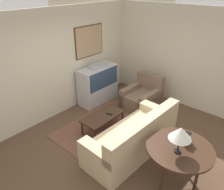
% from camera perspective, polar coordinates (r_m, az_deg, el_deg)
% --- Properties ---
extents(ground_plane, '(12.00, 12.00, 0.00)m').
position_cam_1_polar(ground_plane, '(4.90, 2.28, -13.07)').
color(ground_plane, brown).
extents(wall_back, '(12.00, 0.10, 2.70)m').
position_cam_1_polar(wall_back, '(5.63, -14.54, 7.66)').
color(wall_back, beige).
rests_on(wall_back, ground_plane).
extents(wall_right, '(0.06, 12.00, 2.70)m').
position_cam_1_polar(wall_right, '(6.28, 18.06, 9.20)').
color(wall_right, beige).
rests_on(wall_right, ground_plane).
extents(area_rug, '(2.39, 1.69, 0.01)m').
position_cam_1_polar(area_rug, '(5.42, -1.03, -8.45)').
color(area_rug, brown).
rests_on(area_rug, ground_plane).
extents(tv, '(1.21, 0.50, 1.15)m').
position_cam_1_polar(tv, '(6.35, -3.64, 2.90)').
color(tv, '#B7B7BC').
rests_on(tv, ground_plane).
extents(couch, '(2.16, 0.93, 0.92)m').
position_cam_1_polar(couch, '(4.59, 5.66, -11.19)').
color(couch, '#CCB289').
rests_on(couch, ground_plane).
extents(armchair, '(1.01, 0.83, 0.88)m').
position_cam_1_polar(armchair, '(6.19, 7.86, -0.65)').
color(armchair, brown).
rests_on(armchair, ground_plane).
extents(coffee_table, '(1.06, 0.52, 0.40)m').
position_cam_1_polar(coffee_table, '(5.16, -2.40, -5.72)').
color(coffee_table, '#3D2619').
rests_on(coffee_table, ground_plane).
extents(console_table, '(1.11, 1.11, 0.77)m').
position_cam_1_polar(console_table, '(3.90, 17.25, -13.72)').
color(console_table, '#3D2619').
rests_on(console_table, ground_plane).
extents(table_lamp, '(0.36, 0.36, 0.47)m').
position_cam_1_polar(table_lamp, '(3.54, 17.48, -9.57)').
color(table_lamp, black).
rests_on(table_lamp, console_table).
extents(mantel_clock, '(0.16, 0.10, 0.18)m').
position_cam_1_polar(mantel_clock, '(3.93, 18.86, -10.61)').
color(mantel_clock, black).
rests_on(mantel_clock, console_table).
extents(remote, '(0.11, 0.16, 0.02)m').
position_cam_1_polar(remote, '(5.17, -0.74, -4.96)').
color(remote, black).
rests_on(remote, coffee_table).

